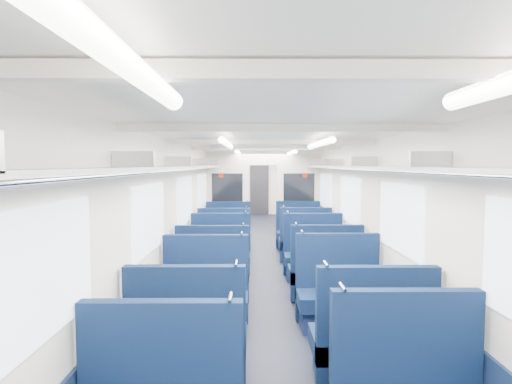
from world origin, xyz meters
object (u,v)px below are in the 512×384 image
seat_15 (314,258)px  seat_16 (225,245)px  seat_9 (371,347)px  seat_12 (213,276)px  seat_13 (325,275)px  bulkhead (263,196)px  seat_18 (228,236)px  seat_8 (188,346)px  seat_11 (339,297)px  seat_17 (305,244)px  end_door (259,190)px  seat_14 (220,258)px  seat_19 (298,235)px  seat_10 (205,300)px

seat_15 → seat_16: 2.02m
seat_9 → seat_12: size_ratio=1.00×
seat_13 → bulkhead: bearing=101.9°
seat_18 → seat_15: bearing=-53.8°
seat_13 → seat_8: bearing=-125.4°
seat_9 → seat_11: (0.00, 1.37, 0.00)m
seat_13 → seat_17: size_ratio=1.00×
end_door → seat_11: bearing=-85.8°
seat_14 → seat_16: (0.00, 1.13, 0.00)m
bulkhead → seat_15: size_ratio=2.38×
seat_12 → seat_19: (1.66, 3.57, 0.00)m
seat_8 → seat_18: 5.73m
seat_9 → bulkhead: bearing=97.5°
seat_15 → seat_12: bearing=-145.0°
seat_13 → seat_18: (-1.66, 3.39, 0.00)m
seat_16 → seat_9: bearing=-70.3°
seat_11 → seat_15: size_ratio=1.00×
seat_13 → seat_15: size_ratio=1.00×
end_door → bulkhead: 6.40m
seat_12 → seat_8: bearing=-90.0°
bulkhead → seat_8: bulkhead is taller
end_door → seat_15: bearing=-84.9°
seat_10 → seat_13: (1.66, 1.09, 0.00)m
seat_15 → seat_16: same height
bulkhead → seat_14: size_ratio=2.38×
seat_11 → seat_18: bearing=110.7°
end_door → seat_14: 9.27m
seat_18 → seat_14: bearing=-90.0°
seat_15 → seat_16: (-1.66, 1.15, 0.00)m
seat_8 → seat_14: same height
seat_8 → seat_12: 2.30m
seat_19 → seat_9: bearing=-90.0°
bulkhead → seat_16: bearing=-116.2°
end_door → seat_13: (0.83, -10.35, -0.64)m
seat_11 → seat_17: same height
seat_18 → seat_19: 1.67m
seat_19 → seat_10: bearing=-109.7°
seat_17 → seat_18: (-1.66, 1.02, 0.00)m
seat_12 → seat_18: (0.00, 3.43, 0.00)m
seat_8 → seat_19: 6.10m
bulkhead → seat_11: bulkhead is taller
seat_11 → seat_19: bearing=90.0°
seat_14 → seat_18: 2.25m
seat_10 → seat_17: size_ratio=1.00×
seat_8 → seat_11: 2.13m
seat_11 → seat_14: size_ratio=1.00×
seat_9 → seat_15: (0.00, 3.49, 0.00)m
end_door → seat_10: (-0.83, -11.44, -0.64)m
seat_11 → seat_13: 1.00m
seat_14 → seat_15: bearing=-0.6°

